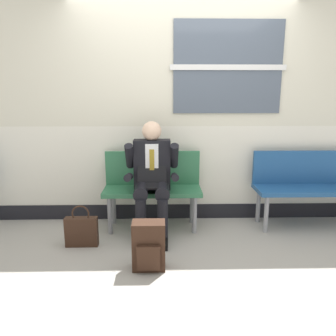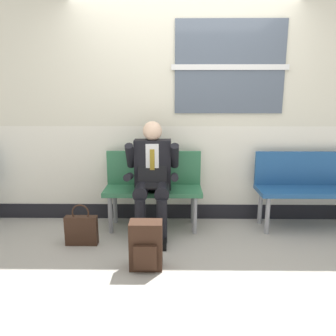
# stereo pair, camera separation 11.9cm
# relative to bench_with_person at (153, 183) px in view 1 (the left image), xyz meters

# --- Properties ---
(ground_plane) EXTENTS (18.00, 18.00, 0.00)m
(ground_plane) POSITION_rel_bench_with_person_xyz_m (0.34, -0.44, -0.51)
(ground_plane) COLOR #9E9991
(station_wall) EXTENTS (6.35, 0.16, 2.80)m
(station_wall) POSITION_rel_bench_with_person_xyz_m (0.35, 0.28, 0.88)
(station_wall) COLOR beige
(station_wall) RESTS_ON ground
(bench_with_person) EXTENTS (1.09, 0.42, 0.86)m
(bench_with_person) POSITION_rel_bench_with_person_xyz_m (0.00, 0.00, 0.00)
(bench_with_person) COLOR #2D6B47
(bench_with_person) RESTS_ON ground
(bench_empty) EXTENTS (1.22, 0.42, 0.86)m
(bench_empty) POSITION_rel_bench_with_person_xyz_m (1.79, 0.00, 0.00)
(bench_empty) COLOR navy
(bench_empty) RESTS_ON ground
(person_seated) EXTENTS (0.57, 0.70, 1.22)m
(person_seated) POSITION_rel_bench_with_person_xyz_m (0.00, -0.19, 0.14)
(person_seated) COLOR black
(person_seated) RESTS_ON ground
(backpack) EXTENTS (0.29, 0.21, 0.43)m
(backpack) POSITION_rel_bench_with_person_xyz_m (-0.01, -0.97, -0.30)
(backpack) COLOR #331E14
(backpack) RESTS_ON ground
(handbag) EXTENTS (0.32, 0.09, 0.43)m
(handbag) POSITION_rel_bench_with_person_xyz_m (-0.71, -0.51, -0.35)
(handbag) COLOR #331E14
(handbag) RESTS_ON ground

